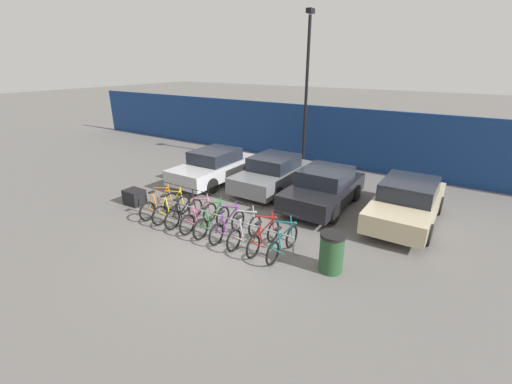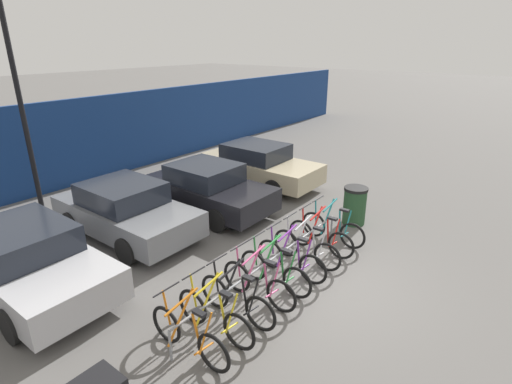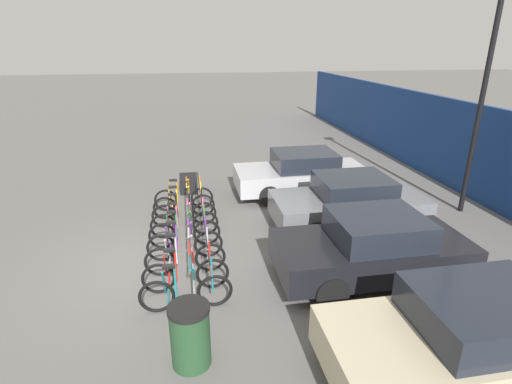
{
  "view_description": "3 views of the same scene",
  "coord_description": "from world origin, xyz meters",
  "px_view_note": "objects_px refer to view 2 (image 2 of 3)",
  "views": [
    {
      "loc": [
        5.53,
        -6.62,
        4.96
      ],
      "look_at": [
        0.26,
        1.45,
        1.25
      ],
      "focal_mm": 24.0,
      "sensor_mm": 36.0,
      "label": 1
    },
    {
      "loc": [
        -6.37,
        -3.34,
        4.66
      ],
      "look_at": [
        0.69,
        2.09,
        1.27
      ],
      "focal_mm": 28.0,
      "sensor_mm": 36.0,
      "label": 2
    },
    {
      "loc": [
        8.01,
        0.7,
        4.63
      ],
      "look_at": [
        -1.17,
        2.34,
        1.13
      ],
      "focal_mm": 28.0,
      "sensor_mm": 36.0,
      "label": 3
    }
  ],
  "objects_px": {
    "bicycle_pink": "(258,284)",
    "bicycle_orange": "(189,336)",
    "bike_rack": "(271,262)",
    "bicycle_green": "(274,271)",
    "bicycle_black": "(237,300)",
    "bicycle_silver": "(306,248)",
    "bicycle_teal": "(332,228)",
    "bicycle_red": "(320,237)",
    "car_silver": "(26,260)",
    "bicycle_purple": "(291,259)",
    "lamp_post": "(14,71)",
    "car_grey": "(126,210)",
    "bicycle_yellow": "(215,316)",
    "car_black": "(207,188)",
    "trash_bin": "(355,205)",
    "car_beige": "(258,164)"
  },
  "relations": [
    {
      "from": "bicycle_green",
      "to": "car_black",
      "type": "xyz_separation_m",
      "value": [
        2.03,
        3.79,
        0.31
      ]
    },
    {
      "from": "bike_rack",
      "to": "car_black",
      "type": "xyz_separation_m",
      "value": [
        1.96,
        3.64,
        0.19
      ]
    },
    {
      "from": "bicycle_purple",
      "to": "car_beige",
      "type": "relative_size",
      "value": 0.4
    },
    {
      "from": "bike_rack",
      "to": "bicycle_green",
      "type": "relative_size",
      "value": 3.11
    },
    {
      "from": "bicycle_teal",
      "to": "car_silver",
      "type": "relative_size",
      "value": 0.41
    },
    {
      "from": "bike_rack",
      "to": "bicycle_black",
      "type": "relative_size",
      "value": 3.11
    },
    {
      "from": "trash_bin",
      "to": "bicycle_purple",
      "type": "bearing_deg",
      "value": -179.1
    },
    {
      "from": "bicycle_black",
      "to": "bicycle_red",
      "type": "relative_size",
      "value": 1.0
    },
    {
      "from": "car_beige",
      "to": "bicycle_silver",
      "type": "bearing_deg",
      "value": -131.28
    },
    {
      "from": "bicycle_yellow",
      "to": "bicycle_pink",
      "type": "height_order",
      "value": "same"
    },
    {
      "from": "bicycle_yellow",
      "to": "car_black",
      "type": "relative_size",
      "value": 0.44
    },
    {
      "from": "bicycle_red",
      "to": "car_silver",
      "type": "distance_m",
      "value": 6.16
    },
    {
      "from": "bike_rack",
      "to": "bicycle_purple",
      "type": "xyz_separation_m",
      "value": [
        0.52,
        -0.15,
        -0.12
      ]
    },
    {
      "from": "bicycle_teal",
      "to": "lamp_post",
      "type": "xyz_separation_m",
      "value": [
        -3.27,
        7.97,
        3.51
      ]
    },
    {
      "from": "bicycle_orange",
      "to": "car_grey",
      "type": "bearing_deg",
      "value": 64.0
    },
    {
      "from": "bicycle_silver",
      "to": "car_grey",
      "type": "relative_size",
      "value": 0.43
    },
    {
      "from": "bicycle_black",
      "to": "bicycle_silver",
      "type": "distance_m",
      "value": 2.38
    },
    {
      "from": "bicycle_black",
      "to": "bicycle_pink",
      "type": "relative_size",
      "value": 1.0
    },
    {
      "from": "bicycle_orange",
      "to": "car_beige",
      "type": "xyz_separation_m",
      "value": [
        7.1,
        4.06,
        0.31
      ]
    },
    {
      "from": "bicycle_green",
      "to": "bicycle_teal",
      "type": "relative_size",
      "value": 1.0
    },
    {
      "from": "bicycle_yellow",
      "to": "bicycle_purple",
      "type": "relative_size",
      "value": 1.0
    },
    {
      "from": "bicycle_pink",
      "to": "bicycle_red",
      "type": "relative_size",
      "value": 1.0
    },
    {
      "from": "car_silver",
      "to": "car_black",
      "type": "height_order",
      "value": "same"
    },
    {
      "from": "bike_rack",
      "to": "bicycle_red",
      "type": "distance_m",
      "value": 1.8
    },
    {
      "from": "car_grey",
      "to": "bicycle_purple",
      "type": "bearing_deg",
      "value": -77.31
    },
    {
      "from": "car_grey",
      "to": "bicycle_pink",
      "type": "bearing_deg",
      "value": -92.21
    },
    {
      "from": "bicycle_black",
      "to": "bicycle_green",
      "type": "height_order",
      "value": "same"
    },
    {
      "from": "bicycle_purple",
      "to": "car_beige",
      "type": "xyz_separation_m",
      "value": [
        4.19,
        4.06,
        0.31
      ]
    },
    {
      "from": "bicycle_purple",
      "to": "trash_bin",
      "type": "relative_size",
      "value": 1.66
    },
    {
      "from": "bicycle_green",
      "to": "trash_bin",
      "type": "relative_size",
      "value": 1.66
    },
    {
      "from": "trash_bin",
      "to": "bicycle_red",
      "type": "bearing_deg",
      "value": -178.52
    },
    {
      "from": "bicycle_orange",
      "to": "bicycle_yellow",
      "type": "distance_m",
      "value": 0.59
    },
    {
      "from": "bicycle_pink",
      "to": "bicycle_orange",
      "type": "bearing_deg",
      "value": 178.84
    },
    {
      "from": "lamp_post",
      "to": "car_grey",
      "type": "bearing_deg",
      "value": -83.28
    },
    {
      "from": "bicycle_orange",
      "to": "car_grey",
      "type": "distance_m",
      "value": 4.72
    },
    {
      "from": "bicycle_black",
      "to": "car_black",
      "type": "height_order",
      "value": "car_black"
    },
    {
      "from": "bicycle_silver",
      "to": "car_silver",
      "type": "relative_size",
      "value": 0.41
    },
    {
      "from": "bicycle_yellow",
      "to": "bicycle_silver",
      "type": "distance_m",
      "value": 2.95
    },
    {
      "from": "bicycle_teal",
      "to": "bike_rack",
      "type": "bearing_deg",
      "value": 175.46
    },
    {
      "from": "bicycle_green",
      "to": "bicycle_teal",
      "type": "distance_m",
      "value": 2.46
    },
    {
      "from": "bicycle_silver",
      "to": "lamp_post",
      "type": "bearing_deg",
      "value": 103.45
    },
    {
      "from": "bicycle_silver",
      "to": "bicycle_purple",
      "type": "bearing_deg",
      "value": 179.23
    },
    {
      "from": "bicycle_purple",
      "to": "lamp_post",
      "type": "bearing_deg",
      "value": 96.87
    },
    {
      "from": "car_grey",
      "to": "bicycle_green",
      "type": "bearing_deg",
      "value": -85.06
    },
    {
      "from": "bicycle_green",
      "to": "lamp_post",
      "type": "distance_m",
      "value": 8.75
    },
    {
      "from": "bicycle_pink",
      "to": "car_grey",
      "type": "distance_m",
      "value": 4.3
    },
    {
      "from": "bicycle_silver",
      "to": "bike_rack",
      "type": "bearing_deg",
      "value": 171.83
    },
    {
      "from": "bicycle_yellow",
      "to": "lamp_post",
      "type": "distance_m",
      "value": 8.76
    },
    {
      "from": "bicycle_green",
      "to": "car_black",
      "type": "bearing_deg",
      "value": 64.41
    },
    {
      "from": "bike_rack",
      "to": "bicycle_orange",
      "type": "xyz_separation_m",
      "value": [
        -2.39,
        -0.15,
        -0.12
      ]
    }
  ]
}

